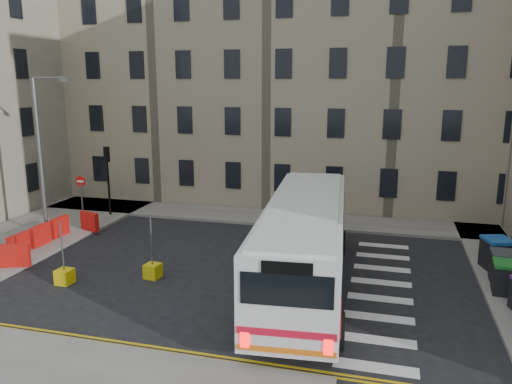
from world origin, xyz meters
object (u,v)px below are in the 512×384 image
at_px(bollard_yellow, 65,276).
at_px(wheelie_bin_d, 504,267).
at_px(streetlamp, 40,155).
at_px(wheelie_bin_c, 506,277).
at_px(bollard_chevron, 153,271).
at_px(bus, 305,239).
at_px(wheelie_bin_e, 497,253).

bearing_deg(bollard_yellow, wheelie_bin_d, 14.56).
bearing_deg(streetlamp, wheelie_bin_c, -4.65).
xyz_separation_m(wheelie_bin_c, bollard_chevron, (-13.71, -1.81, -0.46)).
relative_size(wheelie_bin_c, bollard_chevron, 2.01).
bearing_deg(bus, wheelie_bin_c, 3.34).
height_order(wheelie_bin_d, bollard_chevron, wheelie_bin_d).
height_order(wheelie_bin_d, bollard_yellow, wheelie_bin_d).
bearing_deg(wheelie_bin_e, bollard_yellow, -177.03).
relative_size(streetlamp, wheelie_bin_c, 6.75).
relative_size(streetlamp, bollard_yellow, 13.57).
relative_size(wheelie_bin_c, wheelie_bin_d, 0.96).
xyz_separation_m(streetlamp, bollard_yellow, (4.68, -5.04, -4.04)).
distance_m(streetlamp, wheelie_bin_c, 21.90).
xyz_separation_m(streetlamp, wheelie_bin_d, (21.67, -0.63, -3.56)).
bearing_deg(bollard_chevron, wheelie_bin_c, 7.52).
xyz_separation_m(wheelie_bin_d, bollard_chevron, (-13.84, -2.93, -0.48)).
relative_size(streetlamp, bollard_chevron, 13.57).
distance_m(wheelie_bin_e, bollard_yellow, 18.01).
distance_m(streetlamp, bollard_yellow, 7.97).
relative_size(streetlamp, wheelie_bin_d, 6.50).
xyz_separation_m(wheelie_bin_c, wheelie_bin_d, (0.13, 1.12, 0.02)).
bearing_deg(wheelie_bin_e, bollard_chevron, -178.45).
bearing_deg(wheelie_bin_c, bollard_yellow, -163.97).
xyz_separation_m(bus, wheelie_bin_d, (7.62, 2.24, -1.19)).
height_order(wheelie_bin_c, bollard_chevron, wheelie_bin_c).
relative_size(streetlamp, wheelie_bin_e, 5.57).
bearing_deg(wheelie_bin_c, wheelie_bin_d, 88.36).
relative_size(streetlamp, bus, 0.64).
relative_size(bollard_yellow, bollard_chevron, 1.00).
height_order(bus, wheelie_bin_c, bus).
bearing_deg(streetlamp, bollard_chevron, -24.45).
relative_size(bus, wheelie_bin_d, 10.22).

